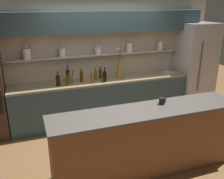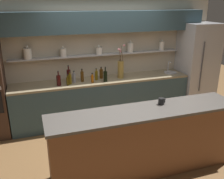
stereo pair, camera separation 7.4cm
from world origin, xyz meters
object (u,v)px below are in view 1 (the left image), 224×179
Objects in this scene: bottle_wine_6 at (105,76)px; bottle_oil_7 at (67,81)px; flower_vase at (120,68)px; sink_fixture at (169,71)px; coffee_mug at (162,101)px; bottle_spirit_3 at (100,74)px; bottle_wine_5 at (68,76)px; refrigerator at (195,67)px; bottle_sauce_1 at (92,79)px; bottle_oil_9 at (69,79)px; bottle_spirit_2 at (81,76)px; bottle_oil_4 at (96,75)px; bottle_spirit_0 at (73,78)px; bottle_wine_8 at (58,81)px.

bottle_wine_6 is 0.77m from bottle_oil_7.
flower_vase is 2.51× the size of sink_fixture.
bottle_wine_6 is at bearing 103.04° from coffee_mug.
bottle_spirit_3 is 2.25× the size of coffee_mug.
refrigerator is at bearing -2.57° from bottle_wine_5.
refrigerator is at bearing 2.86° from bottle_wine_6.
bottle_oil_9 is at bearing 172.05° from bottle_sauce_1.
flower_vase reaches higher than bottle_spirit_2.
refrigerator reaches higher than bottle_sauce_1.
sink_fixture is at bearing 3.53° from bottle_oil_7.
bottle_oil_4 is (0.12, 0.14, 0.02)m from bottle_sauce_1.
bottle_spirit_0 is (-2.23, -0.01, 0.07)m from sink_fixture.
bottle_oil_4 is 0.99× the size of bottle_oil_9.
bottle_wine_5 is (-0.26, 0.10, 0.02)m from bottle_spirit_2.
bottle_sauce_1 is 0.68× the size of bottle_wine_8.
bottle_spirit_2 is at bearing 143.66° from bottle_sauce_1.
bottle_spirit_2 is 1.24× the size of bottle_oil_7.
sink_fixture is 0.86× the size of bottle_wine_5.
bottle_wine_8 is (-3.22, -0.06, 0.01)m from refrigerator.
bottle_oil_4 is 1.87m from coffee_mug.
bottle_wine_5 reaches higher than bottle_spirit_2.
bottle_oil_4 is at bearing 106.37° from coffee_mug.
bottle_sauce_1 is 0.50m from bottle_oil_7.
bottle_spirit_0 is at bearing -179.11° from bottle_oil_4.
bottle_oil_4 is at bearing -9.18° from bottle_wine_5.
bottle_wine_5 is 2.17m from coffee_mug.
bottle_wine_6 is 1.68m from coffee_mug.
bottle_oil_4 is 0.64m from bottle_oil_7.
bottle_sauce_1 is at bearing 175.75° from bottle_wine_6.
sink_fixture is 2.39m from bottle_oil_7.
refrigerator is 2.31m from bottle_spirit_3.
bottle_wine_6 is (0.62, -0.15, 0.02)m from bottle_spirit_0.
bottle_oil_9 reaches higher than coffee_mug.
bottle_spirit_0 is 0.89× the size of bottle_spirit_2.
bottle_spirit_2 reaches higher than coffee_mug.
bottle_wine_8 is at bearing -173.85° from bottle_oil_9.
bottle_oil_9 is at bearing 173.45° from bottle_wine_6.
bottle_wine_5 reaches higher than coffee_mug.
bottle_spirit_3 is at bearing 12.06° from bottle_spirit_2.
bottle_wine_8 is (-0.92, -0.19, 0.00)m from bottle_spirit_3.
bottle_oil_9 reaches higher than bottle_oil_4.
sink_fixture reaches higher than bottle_sauce_1.
bottle_oil_9 is (-0.26, -0.07, -0.01)m from bottle_spirit_2.
bottle_wine_6 reaches higher than sink_fixture.
bottle_spirit_2 is 0.30m from bottle_oil_4.
sink_fixture is 2.06m from bottle_spirit_2.
bottle_spirit_0 is 0.95× the size of bottle_spirit_3.
flower_vase is at bearing -1.00° from bottle_spirit_2.
bottle_wine_5 is at bearing 177.89° from sink_fixture.
flower_vase is (-1.90, 0.02, 0.12)m from refrigerator.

